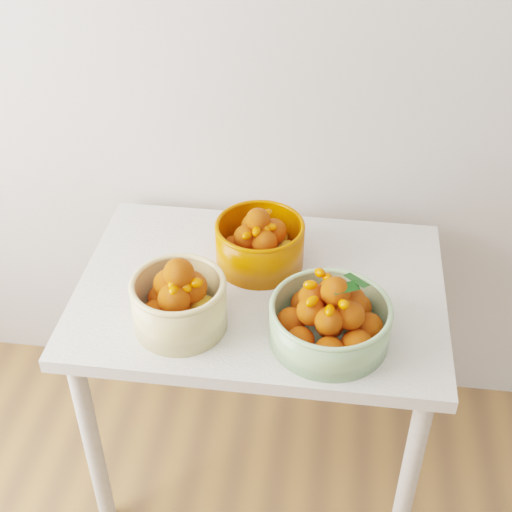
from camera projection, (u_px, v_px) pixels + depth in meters
The scene contains 4 objects.
table at pixel (260, 312), 2.01m from camera, with size 1.00×0.70×0.75m.
bowl_cream at pixel (179, 301), 1.78m from camera, with size 0.31×0.31×0.21m.
bowl_green at pixel (331, 319), 1.75m from camera, with size 0.39×0.39×0.19m.
bowl_orange at pixel (260, 243), 1.99m from camera, with size 0.31×0.31×0.18m.
Camera 1 is at (-0.09, 0.12, 2.01)m, focal length 50.00 mm.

